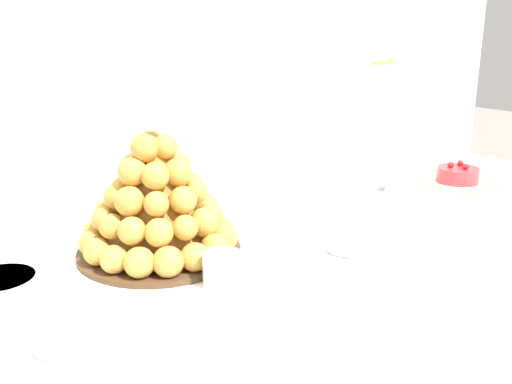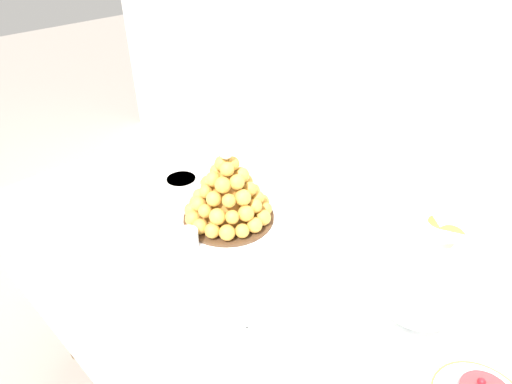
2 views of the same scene
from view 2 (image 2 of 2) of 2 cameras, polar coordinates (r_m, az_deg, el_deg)
buffet_table at (r=1.19m, az=2.92°, el=-11.18°), size 1.63×0.91×0.76m
serving_tray at (r=1.20m, az=-4.54°, el=-4.44°), size 0.62×0.41×0.02m
croquembouche at (r=1.17m, az=-3.70°, el=-0.15°), size 0.25×0.25×0.23m
dessert_cup_left at (r=1.29m, az=-15.85°, el=-1.47°), size 0.05×0.05×0.05m
dessert_cup_mid_left at (r=1.13m, az=-8.86°, el=-6.07°), size 0.05×0.05×0.05m
dessert_cup_centre at (r=0.99m, az=-1.74°, el=-12.23°), size 0.05×0.05×0.05m
creme_brulee_ramekin at (r=1.37m, az=-9.69°, el=1.40°), size 0.10×0.10×0.02m
macaron_goblet at (r=0.90m, az=21.26°, el=-9.28°), size 0.14×0.14×0.28m
wine_glass at (r=1.42m, az=0.18°, el=7.35°), size 0.08×0.08×0.16m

